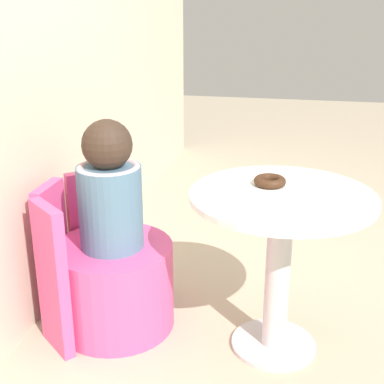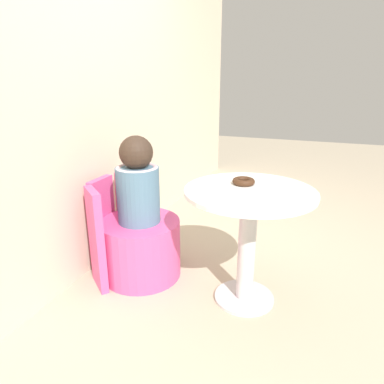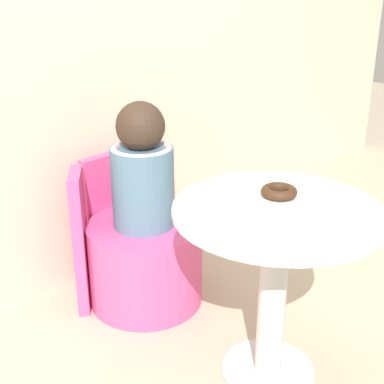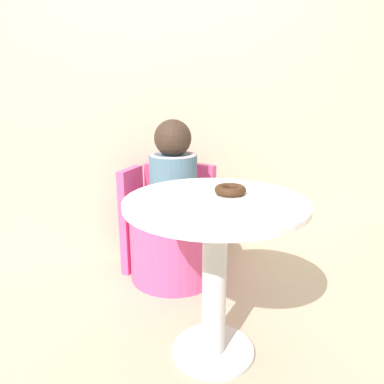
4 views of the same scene
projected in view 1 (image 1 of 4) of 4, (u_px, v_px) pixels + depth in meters
ground_plane at (274, 337)px, 2.40m from camera, size 12.00×12.00×0.00m
back_wall at (14, 57)px, 2.21m from camera, size 6.00×0.06×2.40m
round_table at (280, 237)px, 2.16m from camera, size 0.74×0.74×0.71m
tub_chair at (115, 285)px, 2.43m from camera, size 0.53×0.53×0.40m
booth_backrest at (67, 255)px, 2.43m from camera, size 0.63×0.23×0.66m
child_figure at (110, 190)px, 2.28m from camera, size 0.28×0.28×0.57m
donut at (270, 181)px, 2.18m from camera, size 0.13×0.13×0.04m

